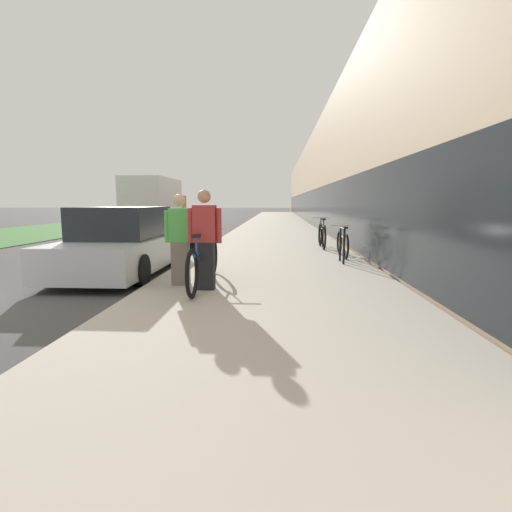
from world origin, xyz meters
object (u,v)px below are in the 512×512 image
Objects in this scene: person_bystander at (180,240)px; person_rider at (205,240)px; cruiser_bike_nearest at (343,243)px; vintage_roadster_curbside at (184,234)px; parked_sedan_curbside at (124,244)px; cruiser_bike_middle at (322,235)px; tandem_bicycle at (204,262)px; bike_rack_hoop at (342,241)px; moving_truck at (156,203)px.

person_rider is at bearing -34.38° from person_bystander.
vintage_roadster_curbside reaches higher than cruiser_bike_nearest.
person_rider is 2.90m from parked_sedan_curbside.
parked_sedan_curbside is (-4.75, -4.34, 0.15)m from cruiser_bike_middle.
tandem_bicycle is 0.63× the size of parked_sedan_curbside.
person_bystander is 0.38× the size of vintage_roadster_curbside.
cruiser_bike_middle is 0.44× the size of vintage_roadster_curbside.
parked_sedan_curbside is 1.05× the size of vintage_roadster_curbside.
parked_sedan_curbside is at bearing -137.62° from cruiser_bike_middle.
person_rider is 0.39× the size of vintage_roadster_curbside.
person_rider is 8.06m from vintage_roadster_curbside.
person_rider is at bearing -74.33° from vintage_roadster_curbside.
person_bystander is 2.30m from parked_sedan_curbside.
person_bystander is 0.90× the size of cruiser_bike_nearest.
cruiser_bike_middle reaches higher than tandem_bicycle.
parked_sedan_curbside reaches higher than vintage_roadster_curbside.
parked_sedan_curbside is (-4.88, -1.18, 0.04)m from bike_rack_hoop.
tandem_bicycle reaches higher than bike_rack_hoop.
tandem_bicycle is 6.52m from cruiser_bike_middle.
tandem_bicycle is 0.41× the size of moving_truck.
moving_truck is (-4.02, 9.80, 1.07)m from vintage_roadster_curbside.
tandem_bicycle is 4.89m from cruiser_bike_nearest.
bike_rack_hoop is at bearing 13.63° from parked_sedan_curbside.
person_rider is (0.09, -0.35, 0.42)m from tandem_bicycle.
person_bystander is 18.13m from moving_truck.
cruiser_bike_nearest is (3.43, 3.86, -0.44)m from person_bystander.
person_rider is 1.94× the size of bike_rack_hoop.
person_rider is 0.94× the size of cruiser_bike_nearest.
person_bystander is 0.87× the size of cruiser_bike_middle.
cruiser_bike_middle is 14.33m from moving_truck.
person_rider is 6.82m from cruiser_bike_middle.
tandem_bicycle is 0.57m from person_bystander.
person_rider is at bearing -42.31° from parked_sedan_curbside.
tandem_bicycle is 2.60m from parked_sedan_curbside.
tandem_bicycle is at bearing -37.84° from parked_sedan_curbside.
vintage_roadster_curbside is at bearing 102.75° from person_bystander.
person_rider is at bearing -112.65° from cruiser_bike_middle.
person_rider is at bearing -70.56° from moving_truck.
cruiser_bike_nearest is at bearing -55.62° from moving_truck.
tandem_bicycle is 7.68m from vintage_roadster_curbside.
moving_truck is at bearing 104.58° from parked_sedan_curbside.
person_rider reaches higher than bike_rack_hoop.
tandem_bicycle is at bearing 1.72° from person_bystander.
vintage_roadster_curbside is (-5.11, 3.54, -0.04)m from cruiser_bike_nearest.
cruiser_bike_middle is at bearing 42.38° from parked_sedan_curbside.
person_bystander reaches higher than cruiser_bike_middle.
moving_truck is (-4.06, 15.59, 0.84)m from parked_sedan_curbside.
cruiser_bike_middle is 0.41× the size of parked_sedan_curbside.
vintage_roadster_curbside is at bearing 136.82° from bike_rack_hoop.
bike_rack_hoop is 6.75m from vintage_roadster_curbside.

